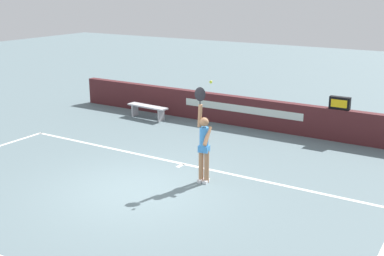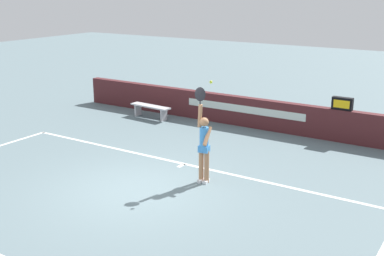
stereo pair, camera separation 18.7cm
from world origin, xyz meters
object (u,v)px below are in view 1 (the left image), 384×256
speed_display (340,103)px  tennis_player (204,144)px  tennis_ball (211,82)px  courtside_bench_near (148,109)px

speed_display → tennis_player: tennis_player is taller
speed_display → tennis_player: bearing=-109.8°
tennis_player → tennis_ball: 1.52m
tennis_player → speed_display: bearing=70.2°
speed_display → tennis_player: size_ratio=0.26×
tennis_player → tennis_ball: bearing=30.8°
tennis_ball → courtside_bench_near: (-4.94, 4.12, -2.13)m
tennis_player → courtside_bench_near: bearing=138.9°
tennis_player → courtside_bench_near: size_ratio=1.42×
speed_display → tennis_ball: (-1.70, -5.03, 1.29)m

